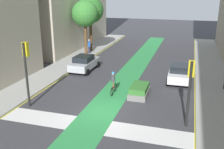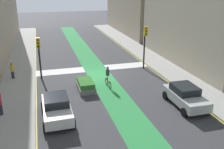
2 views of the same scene
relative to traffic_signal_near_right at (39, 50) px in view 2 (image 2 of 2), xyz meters
name	(u,v)px [view 2 (image 2 of 2)]	position (x,y,z in m)	size (l,w,h in m)	color
ground_plane	(97,75)	(-5.43, 0.24, -2.84)	(120.00, 120.00, 0.00)	#38383D
bike_lane_paint	(99,74)	(-5.63, 0.24, -2.83)	(2.40, 60.00, 0.01)	#2D8C47
crosswalk_band	(93,69)	(-5.43, -1.76, -2.83)	(12.00, 1.80, 0.01)	silver
sidewalk_left	(165,68)	(-12.93, 0.24, -2.76)	(3.00, 60.00, 0.15)	#9E9E99
curb_stripe_left	(152,69)	(-11.43, 0.24, -2.83)	(0.16, 60.00, 0.01)	yellow
sidewalk_right	(19,81)	(2.07, 0.24, -2.76)	(3.00, 60.00, 0.15)	#9E9E99
curb_stripe_right	(36,80)	(0.57, 0.24, -2.83)	(0.16, 60.00, 0.01)	yellow
traffic_signal_near_right	(39,50)	(0.00, 0.00, 0.00)	(0.35, 0.52, 4.03)	black
traffic_signal_near_left	(145,40)	(-10.70, -0.30, 0.34)	(0.35, 0.52, 4.55)	black
car_silver_left_far	(185,96)	(-10.29, 8.74, -2.04)	(2.07, 4.22, 1.57)	#B2B7BF
car_white_right_far	(57,108)	(-0.87, 8.10, -2.04)	(2.07, 4.22, 1.57)	silver
cyclist_in_lane	(108,76)	(-5.68, 3.53, -1.87)	(0.32, 1.73, 1.86)	black
pedestrian_sidewalk_right_b	(12,71)	(2.60, -0.55, -1.90)	(0.34, 0.34, 1.55)	#262638
median_planter	(86,85)	(-3.63, 3.75, -2.43)	(1.35, 2.52, 0.85)	slate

